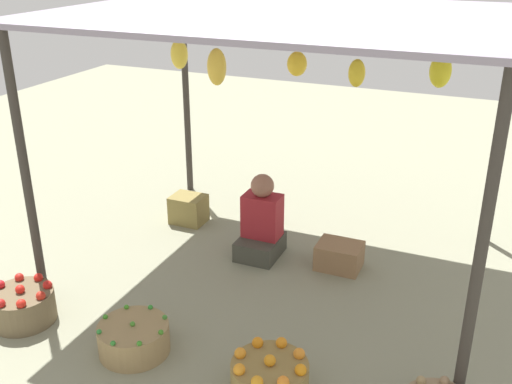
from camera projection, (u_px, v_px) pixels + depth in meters
name	position (u px, v px, depth m)	size (l,w,h in m)	color
ground_plane	(283.00, 265.00, 5.36)	(14.00, 14.00, 0.00)	gray
market_stall_structure	(288.00, 31.00, 4.57)	(3.53, 2.75, 2.19)	#38332D
vendor_person	(261.00, 225.00, 5.44)	(0.36, 0.44, 0.78)	#414238
basket_red_tomatoes	(23.00, 305.00, 4.54)	(0.48, 0.48, 0.31)	brown
basket_green_chilies	(134.00, 338.00, 4.21)	(0.50, 0.50, 0.25)	#9A7E53
basket_oranges	(270.00, 378.00, 3.81)	(0.50, 0.50, 0.30)	olive
wooden_crate_near_vendor	(189.00, 209.00, 6.12)	(0.34, 0.27, 0.29)	olive
wooden_crate_stacked_rear	(339.00, 256.00, 5.28)	(0.39, 0.31, 0.23)	#8E6A47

